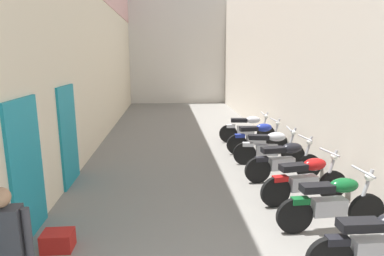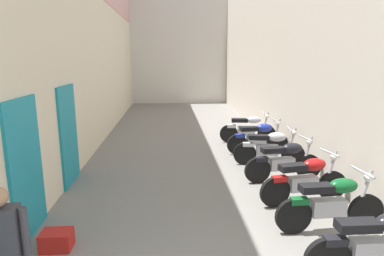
{
  "view_description": "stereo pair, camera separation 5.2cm",
  "coord_description": "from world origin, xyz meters",
  "px_view_note": "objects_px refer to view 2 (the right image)",
  "views": [
    {
      "loc": [
        -0.69,
        -1.55,
        2.79
      ],
      "look_at": [
        -0.09,
        6.2,
        1.1
      ],
      "focal_mm": 30.32,
      "sensor_mm": 36.0,
      "label": 1
    },
    {
      "loc": [
        -0.64,
        -1.55,
        2.79
      ],
      "look_at": [
        -0.09,
        6.2,
        1.1
      ],
      "focal_mm": 30.32,
      "sensor_mm": 36.0,
      "label": 2
    }
  ],
  "objects_px": {
    "motorcycle_fifth": "(284,160)",
    "plastic_crate": "(57,240)",
    "motorcycle_second": "(378,243)",
    "motorcycle_eighth": "(248,128)",
    "motorcycle_seventh": "(258,137)",
    "motorcycle_fourth": "(305,179)",
    "motorcycle_sixth": "(270,147)",
    "pedestrian_by_doorway": "(4,248)",
    "motorcycle_third": "(332,202)"
  },
  "relations": [
    {
      "from": "motorcycle_third",
      "to": "motorcycle_fifth",
      "type": "distance_m",
      "value": 2.2
    },
    {
      "from": "motorcycle_third",
      "to": "motorcycle_second",
      "type": "bearing_deg",
      "value": -90.0
    },
    {
      "from": "motorcycle_second",
      "to": "motorcycle_fourth",
      "type": "xyz_separation_m",
      "value": [
        -0.0,
        2.21,
        0.0
      ]
    },
    {
      "from": "motorcycle_second",
      "to": "motorcycle_seventh",
      "type": "height_order",
      "value": "same"
    },
    {
      "from": "motorcycle_fifth",
      "to": "plastic_crate",
      "type": "bearing_deg",
      "value": -150.68
    },
    {
      "from": "motorcycle_fifth",
      "to": "motorcycle_seventh",
      "type": "bearing_deg",
      "value": 90.0
    },
    {
      "from": "motorcycle_fifth",
      "to": "motorcycle_second",
      "type": "bearing_deg",
      "value": -90.0
    },
    {
      "from": "motorcycle_second",
      "to": "motorcycle_seventh",
      "type": "relative_size",
      "value": 1.0
    },
    {
      "from": "motorcycle_sixth",
      "to": "motorcycle_seventh",
      "type": "distance_m",
      "value": 1.08
    },
    {
      "from": "motorcycle_eighth",
      "to": "pedestrian_by_doorway",
      "type": "bearing_deg",
      "value": -120.41
    },
    {
      "from": "motorcycle_third",
      "to": "plastic_crate",
      "type": "bearing_deg",
      "value": -177.14
    },
    {
      "from": "motorcycle_fourth",
      "to": "motorcycle_eighth",
      "type": "height_order",
      "value": "same"
    },
    {
      "from": "motorcycle_seventh",
      "to": "pedestrian_by_doorway",
      "type": "xyz_separation_m",
      "value": [
        -4.27,
        -6.03,
        0.42
      ]
    },
    {
      "from": "motorcycle_seventh",
      "to": "motorcycle_fourth",
      "type": "bearing_deg",
      "value": -90.0
    },
    {
      "from": "motorcycle_fifth",
      "to": "pedestrian_by_doorway",
      "type": "distance_m",
      "value": 5.75
    },
    {
      "from": "motorcycle_second",
      "to": "motorcycle_seventh",
      "type": "distance_m",
      "value": 5.57
    },
    {
      "from": "motorcycle_fourth",
      "to": "plastic_crate",
      "type": "relative_size",
      "value": 4.17
    },
    {
      "from": "motorcycle_second",
      "to": "motorcycle_eighth",
      "type": "bearing_deg",
      "value": 90.0
    },
    {
      "from": "pedestrian_by_doorway",
      "to": "motorcycle_eighth",
      "type": "bearing_deg",
      "value": 59.59
    },
    {
      "from": "motorcycle_fourth",
      "to": "motorcycle_eighth",
      "type": "bearing_deg",
      "value": 90.0
    },
    {
      "from": "motorcycle_eighth",
      "to": "motorcycle_fifth",
      "type": "bearing_deg",
      "value": -90.0
    },
    {
      "from": "motorcycle_eighth",
      "to": "motorcycle_third",
      "type": "bearing_deg",
      "value": -90.0
    },
    {
      "from": "motorcycle_fifth",
      "to": "motorcycle_fourth",
      "type": "bearing_deg",
      "value": -90.0
    },
    {
      "from": "motorcycle_fourth",
      "to": "motorcycle_seventh",
      "type": "relative_size",
      "value": 0.99
    },
    {
      "from": "motorcycle_second",
      "to": "motorcycle_eighth",
      "type": "xyz_separation_m",
      "value": [
        -0.0,
        6.82,
        0.0
      ]
    },
    {
      "from": "motorcycle_fifth",
      "to": "plastic_crate",
      "type": "distance_m",
      "value": 4.94
    },
    {
      "from": "motorcycle_third",
      "to": "pedestrian_by_doorway",
      "type": "height_order",
      "value": "pedestrian_by_doorway"
    },
    {
      "from": "motorcycle_fifth",
      "to": "pedestrian_by_doorway",
      "type": "bearing_deg",
      "value": -138.09
    },
    {
      "from": "motorcycle_sixth",
      "to": "motorcycle_seventh",
      "type": "height_order",
      "value": "same"
    },
    {
      "from": "motorcycle_second",
      "to": "motorcycle_fifth",
      "type": "xyz_separation_m",
      "value": [
        -0.0,
        3.38,
        0.0
      ]
    },
    {
      "from": "motorcycle_fourth",
      "to": "motorcycle_third",
      "type": "bearing_deg",
      "value": -89.99
    },
    {
      "from": "pedestrian_by_doorway",
      "to": "plastic_crate",
      "type": "distance_m",
      "value": 1.62
    },
    {
      "from": "motorcycle_fifth",
      "to": "motorcycle_eighth",
      "type": "relative_size",
      "value": 1.0
    },
    {
      "from": "motorcycle_fourth",
      "to": "motorcycle_sixth",
      "type": "distance_m",
      "value": 2.27
    },
    {
      "from": "motorcycle_fourth",
      "to": "motorcycle_eighth",
      "type": "relative_size",
      "value": 0.99
    },
    {
      "from": "motorcycle_fourth",
      "to": "plastic_crate",
      "type": "xyz_separation_m",
      "value": [
        -4.29,
        -1.24,
        -0.36
      ]
    },
    {
      "from": "motorcycle_second",
      "to": "motorcycle_sixth",
      "type": "distance_m",
      "value": 4.49
    },
    {
      "from": "motorcycle_fifth",
      "to": "pedestrian_by_doorway",
      "type": "xyz_separation_m",
      "value": [
        -4.27,
        -3.83,
        0.42
      ]
    },
    {
      "from": "motorcycle_second",
      "to": "motorcycle_eighth",
      "type": "height_order",
      "value": "same"
    },
    {
      "from": "motorcycle_fourth",
      "to": "motorcycle_fifth",
      "type": "distance_m",
      "value": 1.17
    },
    {
      "from": "motorcycle_fifth",
      "to": "motorcycle_sixth",
      "type": "relative_size",
      "value": 1.0
    },
    {
      "from": "motorcycle_seventh",
      "to": "pedestrian_by_doorway",
      "type": "distance_m",
      "value": 7.4
    },
    {
      "from": "motorcycle_third",
      "to": "plastic_crate",
      "type": "relative_size",
      "value": 4.21
    },
    {
      "from": "motorcycle_eighth",
      "to": "pedestrian_by_doorway",
      "type": "height_order",
      "value": "pedestrian_by_doorway"
    },
    {
      "from": "motorcycle_second",
      "to": "motorcycle_eighth",
      "type": "distance_m",
      "value": 6.82
    },
    {
      "from": "motorcycle_third",
      "to": "motorcycle_eighth",
      "type": "bearing_deg",
      "value": 90.0
    },
    {
      "from": "motorcycle_sixth",
      "to": "motorcycle_fourth",
      "type": "bearing_deg",
      "value": -90.0
    },
    {
      "from": "motorcycle_seventh",
      "to": "motorcycle_second",
      "type": "bearing_deg",
      "value": -90.0
    },
    {
      "from": "motorcycle_seventh",
      "to": "motorcycle_sixth",
      "type": "bearing_deg",
      "value": -90.01
    },
    {
      "from": "motorcycle_seventh",
      "to": "plastic_crate",
      "type": "distance_m",
      "value": 6.3
    }
  ]
}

